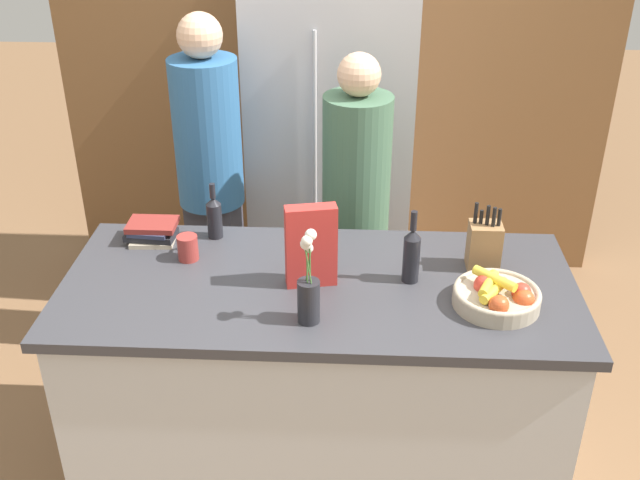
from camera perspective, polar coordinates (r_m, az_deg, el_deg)
name	(u,v)px	position (r m, az deg, el deg)	size (l,w,h in m)	color
ground_plane	(319,468)	(3.33, -0.10, -16.97)	(14.00, 14.00, 0.00)	brown
kitchen_island	(319,382)	(3.01, -0.10, -10.76)	(1.89, 0.84, 0.93)	silver
back_wall_wood	(336,53)	(4.25, 1.21, 14.07)	(3.09, 0.12, 2.60)	brown
refrigerator	(330,134)	(4.02, 0.78, 8.05)	(0.84, 0.62, 1.92)	#B7B7BC
fruit_bowl	(498,296)	(2.66, 13.40, -4.15)	(0.30, 0.30, 0.12)	tan
knife_block	(484,245)	(2.85, 12.39, -0.38)	(0.12, 0.10, 0.26)	olive
flower_vase	(309,291)	(2.47, -0.88, -3.89)	(0.08, 0.08, 0.35)	#232328
cereal_box	(311,246)	(2.65, -0.69, -0.47)	(0.19, 0.10, 0.31)	red
coffee_mug	(188,247)	(2.91, -10.04, -0.55)	(0.08, 0.12, 0.10)	#99332D
book_stack	(152,232)	(3.06, -12.69, 0.62)	(0.21, 0.15, 0.08)	#B7A88E
bottle_oil	(214,216)	(3.03, -8.06, 1.81)	(0.06, 0.06, 0.24)	black
bottle_vinegar	(411,254)	(2.71, 6.99, -1.06)	(0.06, 0.06, 0.28)	black
person_at_sink	(210,172)	(3.56, -8.36, 5.12)	(0.31, 0.31, 1.71)	#383842
person_in_blue	(356,204)	(3.39, 2.74, 2.75)	(0.30, 0.30, 1.59)	#383842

